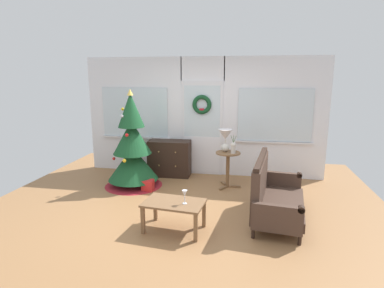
% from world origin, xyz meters
% --- Properties ---
extents(ground_plane, '(6.76, 6.76, 0.00)m').
position_xyz_m(ground_plane, '(0.00, 0.00, 0.00)').
color(ground_plane, '#996B42').
extents(back_wall_with_door, '(5.20, 0.19, 2.55)m').
position_xyz_m(back_wall_with_door, '(0.00, 2.08, 1.28)').
color(back_wall_with_door, white).
rests_on(back_wall_with_door, ground).
extents(christmas_tree, '(1.14, 1.14, 1.91)m').
position_xyz_m(christmas_tree, '(-1.23, 1.03, 0.71)').
color(christmas_tree, '#4C331E').
rests_on(christmas_tree, ground).
extents(dresser_cabinet, '(0.91, 0.46, 0.78)m').
position_xyz_m(dresser_cabinet, '(-0.67, 1.79, 0.39)').
color(dresser_cabinet, black).
rests_on(dresser_cabinet, ground).
extents(settee_sofa, '(0.89, 1.64, 0.96)m').
position_xyz_m(settee_sofa, '(1.39, 0.01, 0.38)').
color(settee_sofa, black).
rests_on(settee_sofa, ground).
extents(side_table, '(0.50, 0.48, 0.71)m').
position_xyz_m(side_table, '(0.63, 1.27, 0.50)').
color(side_table, brown).
rests_on(side_table, ground).
extents(table_lamp, '(0.28, 0.28, 0.44)m').
position_xyz_m(table_lamp, '(0.57, 1.31, 0.99)').
color(table_lamp, silver).
rests_on(table_lamp, side_table).
extents(flower_vase, '(0.11, 0.10, 0.35)m').
position_xyz_m(flower_vase, '(0.73, 1.21, 0.82)').
color(flower_vase, beige).
rests_on(flower_vase, side_table).
extents(coffee_table, '(0.89, 0.61, 0.42)m').
position_xyz_m(coffee_table, '(0.01, -0.65, 0.36)').
color(coffee_table, brown).
rests_on(coffee_table, ground).
extents(wine_glass, '(0.08, 0.08, 0.20)m').
position_xyz_m(wine_glass, '(0.17, -0.68, 0.57)').
color(wine_glass, silver).
rests_on(wine_glass, coffee_table).
extents(gift_box, '(0.21, 0.19, 0.21)m').
position_xyz_m(gift_box, '(-0.85, 0.79, 0.11)').
color(gift_box, red).
rests_on(gift_box, ground).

